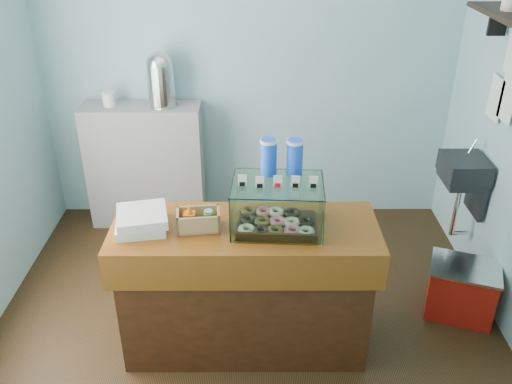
{
  "coord_description": "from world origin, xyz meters",
  "views": [
    {
      "loc": [
        0.06,
        -2.98,
        2.61
      ],
      "look_at": [
        0.07,
        -0.15,
        1.08
      ],
      "focal_mm": 38.0,
      "sensor_mm": 36.0,
      "label": 1
    }
  ],
  "objects_px": {
    "coffee_urn": "(161,78)",
    "red_cooler": "(461,290)",
    "counter": "(246,286)",
    "display_case": "(278,200)"
  },
  "relations": [
    {
      "from": "red_cooler",
      "to": "coffee_urn",
      "type": "bearing_deg",
      "value": 169.51
    },
    {
      "from": "counter",
      "to": "red_cooler",
      "type": "distance_m",
      "value": 1.55
    },
    {
      "from": "display_case",
      "to": "coffee_urn",
      "type": "relative_size",
      "value": 1.21
    },
    {
      "from": "coffee_urn",
      "to": "red_cooler",
      "type": "relative_size",
      "value": 0.83
    },
    {
      "from": "display_case",
      "to": "coffee_urn",
      "type": "distance_m",
      "value": 1.8
    },
    {
      "from": "coffee_urn",
      "to": "red_cooler",
      "type": "height_order",
      "value": "coffee_urn"
    },
    {
      "from": "coffee_urn",
      "to": "red_cooler",
      "type": "xyz_separation_m",
      "value": [
        2.21,
        -1.29,
        -1.14
      ]
    },
    {
      "from": "counter",
      "to": "display_case",
      "type": "distance_m",
      "value": 0.64
    },
    {
      "from": "display_case",
      "to": "red_cooler",
      "type": "distance_m",
      "value": 1.59
    },
    {
      "from": "coffee_urn",
      "to": "red_cooler",
      "type": "bearing_deg",
      "value": -30.26
    }
  ]
}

